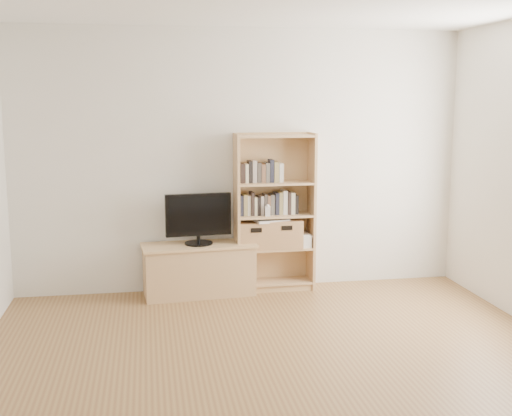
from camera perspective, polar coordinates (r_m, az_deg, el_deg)
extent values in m
cube|color=brown|center=(4.39, 3.74, -16.31)|extent=(4.50, 5.00, 0.01)
cube|color=silver|center=(6.43, -1.32, 4.19)|extent=(4.50, 0.02, 2.60)
cube|color=tan|center=(6.37, -5.08, -5.56)|extent=(1.10, 0.49, 0.49)
cube|color=tan|center=(6.41, 1.66, -0.41)|extent=(0.80, 0.30, 1.58)
cube|color=black|center=(6.25, -5.15, -0.98)|extent=(0.64, 0.10, 0.50)
cube|color=#1F212E|center=(6.41, 1.63, 0.49)|extent=(0.87, 0.18, 0.23)
cube|color=#1F212E|center=(6.33, 0.09, 3.20)|extent=(0.39, 0.16, 0.20)
cube|color=white|center=(6.30, 1.06, -0.30)|extent=(0.06, 0.04, 0.10)
cube|color=olive|center=(6.41, -0.19, -2.40)|extent=(0.33, 0.27, 0.27)
cube|color=olive|center=(6.47, 2.50, -2.23)|extent=(0.34, 0.28, 0.28)
cube|color=silver|center=(6.40, 1.31, -1.07)|extent=(0.37, 0.29, 0.03)
cube|color=#BCB6AE|center=(6.53, 4.00, -2.90)|extent=(0.17, 0.25, 0.11)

